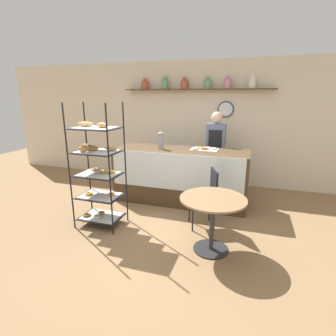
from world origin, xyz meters
name	(u,v)px	position (x,y,z in m)	size (l,w,h in m)	color
ground_plane	(160,229)	(0.00, 0.00, 0.00)	(14.00, 14.00, 0.00)	olive
back_wall	(197,122)	(0.00, 2.49, 1.37)	(10.00, 0.30, 2.70)	beige
display_counter	(181,176)	(0.00, 1.17, 0.50)	(2.45, 0.81, 1.00)	#4C3823
pastry_rack	(97,170)	(-0.94, -0.12, 0.89)	(0.69, 0.49, 1.87)	black
person_worker	(215,149)	(0.54, 1.82, 0.92)	(0.37, 0.23, 1.66)	#282833
cafe_table	(213,211)	(0.83, -0.32, 0.56)	(0.83, 0.83, 0.73)	#262628
cafe_chair	(208,192)	(0.65, 0.33, 0.56)	(0.50, 0.50, 0.90)	black
coffee_carafe	(161,141)	(-0.36, 1.10, 1.16)	(0.11, 0.11, 0.31)	gray
donut_tray_counter	(204,149)	(0.41, 1.27, 1.02)	(0.49, 0.28, 0.05)	white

